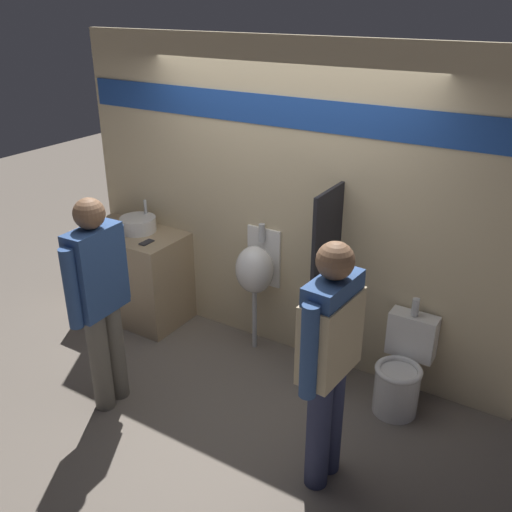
% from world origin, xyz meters
% --- Properties ---
extents(ground_plane, '(16.00, 16.00, 0.00)m').
position_xyz_m(ground_plane, '(0.00, 0.00, 0.00)').
color(ground_plane, '#70665B').
extents(display_wall, '(4.09, 0.07, 2.70)m').
position_xyz_m(display_wall, '(0.00, 0.60, 1.36)').
color(display_wall, beige).
rests_on(display_wall, ground_plane).
extents(sink_counter, '(1.04, 0.60, 0.90)m').
position_xyz_m(sink_counter, '(-1.48, 0.27, 0.45)').
color(sink_counter, tan).
rests_on(sink_counter, ground_plane).
extents(sink_basin, '(0.34, 0.34, 0.28)m').
position_xyz_m(sink_basin, '(-1.43, 0.33, 0.97)').
color(sink_basin, white).
rests_on(sink_basin, sink_counter).
extents(cell_phone, '(0.07, 0.14, 0.01)m').
position_xyz_m(cell_phone, '(-1.17, 0.15, 0.91)').
color(cell_phone, '#232328').
rests_on(cell_phone, sink_counter).
extents(divider_near_counter, '(0.03, 0.48, 1.66)m').
position_xyz_m(divider_near_counter, '(0.54, 0.33, 0.83)').
color(divider_near_counter, black).
rests_on(divider_near_counter, ground_plane).
extents(urinal_near_counter, '(0.35, 0.33, 1.18)m').
position_xyz_m(urinal_near_counter, '(-0.16, 0.41, 0.79)').
color(urinal_near_counter, silver).
rests_on(urinal_near_counter, ground_plane).
extents(toilet, '(0.37, 0.52, 0.88)m').
position_xyz_m(toilet, '(1.25, 0.30, 0.31)').
color(toilet, white).
rests_on(toilet, ground_plane).
extents(person_in_vest, '(0.25, 0.60, 1.72)m').
position_xyz_m(person_in_vest, '(1.05, -0.67, 1.00)').
color(person_in_vest, '#282D4C').
rests_on(person_in_vest, ground_plane).
extents(person_with_lanyard, '(0.22, 0.60, 1.71)m').
position_xyz_m(person_with_lanyard, '(-0.72, -0.85, 0.94)').
color(person_with_lanyard, '#666056').
rests_on(person_with_lanyard, ground_plane).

